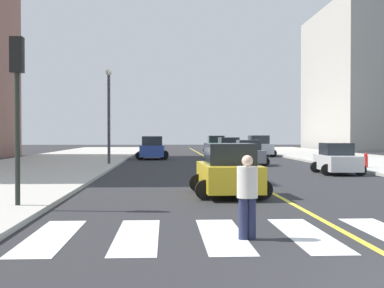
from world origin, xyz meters
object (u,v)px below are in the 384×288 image
at_px(car_gray_fourth, 249,153).
at_px(traffic_light_far_corner, 17,87).
at_px(car_yellow_fifth, 228,171).
at_px(car_white_nearest, 337,159).
at_px(car_green_second, 216,145).
at_px(car_silver_third, 259,147).
at_px(car_blue_seventh, 153,148).
at_px(street_lamp, 109,107).
at_px(car_black_sixth, 229,149).
at_px(pedestrian_crossing, 247,193).
at_px(fire_hydrant, 366,160).

relative_size(car_gray_fourth, traffic_light_far_corner, 0.85).
bearing_deg(traffic_light_far_corner, car_yellow_fifth, 27.28).
xyz_separation_m(car_white_nearest, car_yellow_fifth, (-7.14, -9.94, 0.06)).
distance_m(car_green_second, car_silver_third, 9.24).
height_order(car_blue_seventh, street_lamp, street_lamp).
xyz_separation_m(car_yellow_fifth, car_blue_seventh, (-3.36, 28.15, 0.09)).
height_order(car_yellow_fifth, car_black_sixth, car_black_sixth).
relative_size(car_black_sixth, pedestrian_crossing, 2.55).
bearing_deg(car_green_second, fire_hydrant, 102.80).
height_order(car_white_nearest, car_black_sixth, car_black_sixth).
distance_m(car_white_nearest, car_blue_seventh, 21.01).
bearing_deg(street_lamp, car_black_sixth, 48.40).
bearing_deg(car_blue_seventh, car_white_nearest, -59.25).
bearing_deg(street_lamp, traffic_light_far_corner, -90.61).
bearing_deg(car_yellow_fifth, car_green_second, 83.29).
bearing_deg(street_lamp, car_silver_third, 49.25).
xyz_separation_m(car_black_sixth, fire_hydrant, (6.47, -16.07, -0.32)).
bearing_deg(car_white_nearest, traffic_light_far_corner, 46.52).
height_order(car_white_nearest, traffic_light_far_corner, traffic_light_far_corner).
bearing_deg(car_gray_fourth, car_yellow_fifth, 79.59).
xyz_separation_m(car_gray_fourth, street_lamp, (-9.79, -0.18, 3.24)).
distance_m(car_gray_fourth, pedestrian_crossing, 26.64).
height_order(car_blue_seventh, pedestrian_crossing, car_blue_seventh).
bearing_deg(car_green_second, car_silver_third, 112.38).
distance_m(fire_hydrant, street_lamp, 17.31).
bearing_deg(fire_hydrant, car_blue_seventh, 131.88).
xyz_separation_m(car_yellow_fifth, fire_hydrant, (10.02, 13.23, -0.28)).
bearing_deg(street_lamp, car_white_nearest, -32.52).
height_order(car_white_nearest, fire_hydrant, car_white_nearest).
relative_size(car_white_nearest, car_silver_third, 0.82).
relative_size(car_green_second, car_yellow_fifth, 1.11).
bearing_deg(fire_hydrant, pedestrian_crossing, -116.73).
distance_m(car_silver_third, traffic_light_far_corner, 39.46).
distance_m(car_gray_fourth, fire_hydrant, 8.31).
height_order(pedestrian_crossing, street_lamp, street_lamp).
bearing_deg(car_black_sixth, car_silver_third, -131.36).
distance_m(pedestrian_crossing, street_lamp, 26.90).
bearing_deg(traffic_light_far_corner, pedestrian_crossing, -37.28).
bearing_deg(traffic_light_far_corner, car_gray_fourth, 65.37).
xyz_separation_m(car_white_nearest, car_silver_third, (-0.06, 23.79, 0.19)).
bearing_deg(pedestrian_crossing, car_green_second, 67.74).
bearing_deg(car_gray_fourth, pedestrian_crossing, 81.67).
relative_size(car_green_second, pedestrian_crossing, 2.69).
bearing_deg(car_green_second, car_gray_fourth, 90.50).
bearing_deg(car_white_nearest, car_gray_fourth, -65.97).
bearing_deg(traffic_light_far_corner, car_black_sixth, 73.09).
xyz_separation_m(car_gray_fourth, traffic_light_far_corner, (-10.03, -21.87, 2.64)).
xyz_separation_m(car_silver_third, fire_hydrant, (2.94, -20.50, -0.40)).
bearing_deg(car_blue_seventh, fire_hydrant, -47.35).
bearing_deg(car_green_second, car_white_nearest, 96.60).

